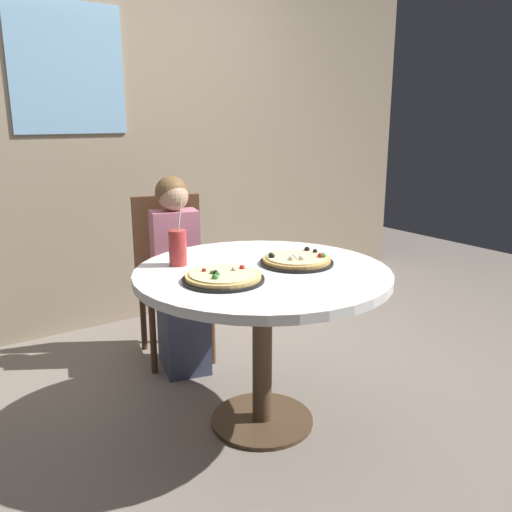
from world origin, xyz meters
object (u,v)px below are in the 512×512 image
chair_wooden (171,268)px  diner_child (179,283)px  pizza_cheese (223,277)px  dining_table (262,293)px  pizza_veggie (297,260)px  soda_cup (178,248)px

chair_wooden → diner_child: size_ratio=0.88×
diner_child → pizza_cheese: (-0.21, -0.83, 0.28)m
dining_table → pizza_veggie: (0.18, -0.01, 0.13)m
chair_wooden → soda_cup: (-0.29, -0.69, 0.30)m
dining_table → pizza_cheese: (-0.23, -0.05, 0.12)m
diner_child → soda_cup: size_ratio=3.52×
chair_wooden → pizza_veggie: size_ratio=2.84×
pizza_veggie → dining_table: bearing=176.0°
pizza_veggie → chair_wooden: bearing=99.4°
chair_wooden → pizza_veggie: (0.16, -0.98, 0.24)m
dining_table → soda_cup: soda_cup is taller
soda_cup → pizza_cheese: bearing=-82.7°
pizza_cheese → soda_cup: size_ratio=1.10×
diner_child → soda_cup: 0.67m
pizza_veggie → pizza_cheese: 0.41m
diner_child → pizza_cheese: diner_child is taller
pizza_cheese → pizza_veggie: bearing=4.5°
chair_wooden → pizza_veggie: bearing=-80.6°
pizza_veggie → soda_cup: size_ratio=1.09×
chair_wooden → diner_child: diner_child is taller
dining_table → pizza_veggie: pizza_veggie is taller
pizza_cheese → dining_table: bearing=11.2°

